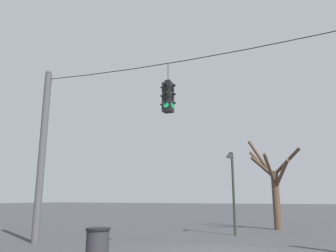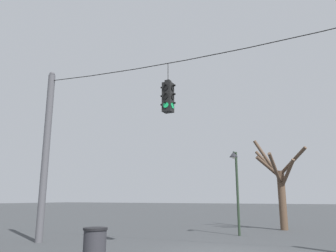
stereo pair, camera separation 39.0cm
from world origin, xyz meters
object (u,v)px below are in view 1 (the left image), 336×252
object	(u,v)px
utility_pole_left	(42,152)
street_lamp	(232,175)
bare_tree	(273,184)
trash_bin	(97,248)
traffic_light_near_right_pole	(168,97)

from	to	relation	value
utility_pole_left	street_lamp	bearing A→B (deg)	41.17
bare_tree	trash_bin	bearing A→B (deg)	-102.77
traffic_light_near_right_pole	street_lamp	size ratio (longest dim) A/B	0.46
traffic_light_near_right_pole	trash_bin	bearing A→B (deg)	-101.88
street_lamp	traffic_light_near_right_pole	bearing A→B (deg)	-97.95
traffic_light_near_right_pole	trash_bin	size ratio (longest dim) A/B	1.86
utility_pole_left	street_lamp	distance (m)	8.88
utility_pole_left	trash_bin	world-z (taller)	utility_pole_left
bare_tree	utility_pole_left	bearing A→B (deg)	-129.60
utility_pole_left	trash_bin	xyz separation A→B (m)	(5.22, -2.99, -3.15)
utility_pole_left	bare_tree	world-z (taller)	utility_pole_left
utility_pole_left	traffic_light_near_right_pole	xyz separation A→B (m)	(5.85, 0.00, 1.67)
traffic_light_near_right_pole	street_lamp	distance (m)	6.38
traffic_light_near_right_pole	bare_tree	world-z (taller)	traffic_light_near_right_pole
traffic_light_near_right_pole	bare_tree	bearing A→B (deg)	76.96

